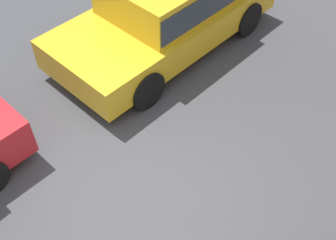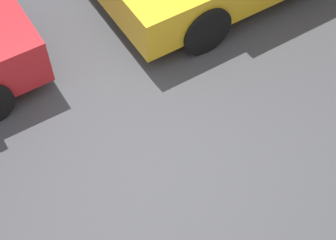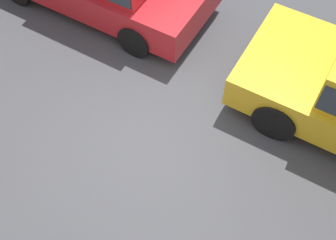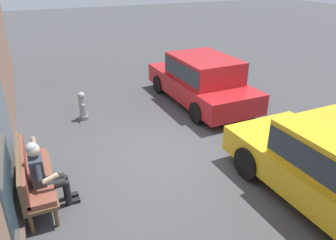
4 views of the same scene
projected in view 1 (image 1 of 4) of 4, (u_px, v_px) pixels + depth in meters
name	position (u px, v px, depth m)	size (l,w,h in m)	color
ground_plane	(123.00, 200.00, 5.75)	(60.00, 60.00, 0.00)	#424244
parked_car_near	(168.00, 7.00, 7.49)	(4.42, 2.06, 1.47)	gold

